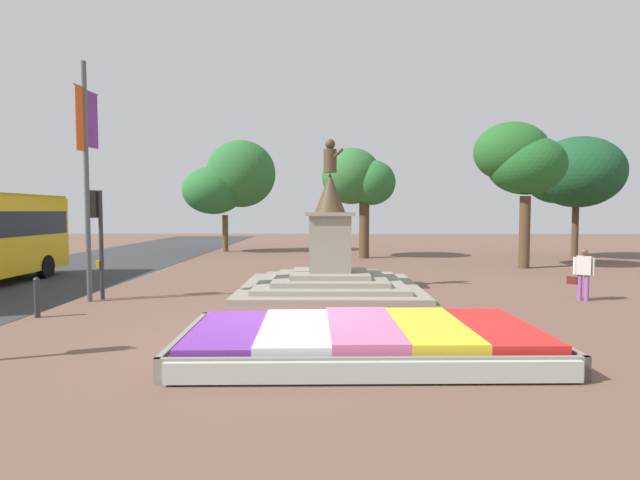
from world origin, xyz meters
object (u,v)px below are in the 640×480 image
flower_planter (365,340)px  pedestrian_with_handbag (583,272)px  traffic_light_mid_block (97,224)px  kerb_bollard_north (37,296)px  statue_monument (330,265)px  banner_pole (87,171)px

flower_planter → pedestrian_with_handbag: (6.76, 5.50, 0.60)m
traffic_light_mid_block → kerb_bollard_north: (-0.36, -2.50, -1.71)m
statue_monument → kerb_bollard_north: 8.53m
pedestrian_with_handbag → kerb_bollard_north: size_ratio=1.54×
statue_monument → traffic_light_mid_block: statue_monument is taller
pedestrian_with_handbag → kerb_bollard_north: pedestrian_with_handbag is taller
statue_monument → traffic_light_mid_block: size_ratio=1.81×
pedestrian_with_handbag → banner_pole: bearing=-178.7°
flower_planter → statue_monument: statue_monument is taller
flower_planter → banner_pole: size_ratio=0.98×
statue_monument → banner_pole: (-6.96, -2.34, 2.95)m
flower_planter → pedestrian_with_handbag: 8.73m
flower_planter → traffic_light_mid_block: (-7.45, 5.48, 1.98)m
statue_monument → banner_pole: banner_pole is taller
statue_monument → pedestrian_with_handbag: size_ratio=3.80×
statue_monument → kerb_bollard_north: statue_monument is taller
pedestrian_with_handbag → flower_planter: bearing=-140.9°
traffic_light_mid_block → banner_pole: size_ratio=0.47×
traffic_light_mid_block → statue_monument: bearing=16.5°
pedestrian_with_handbag → statue_monument: bearing=164.7°
statue_monument → kerb_bollard_north: (-7.22, -4.54, -0.29)m
flower_planter → traffic_light_mid_block: traffic_light_mid_block is taller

